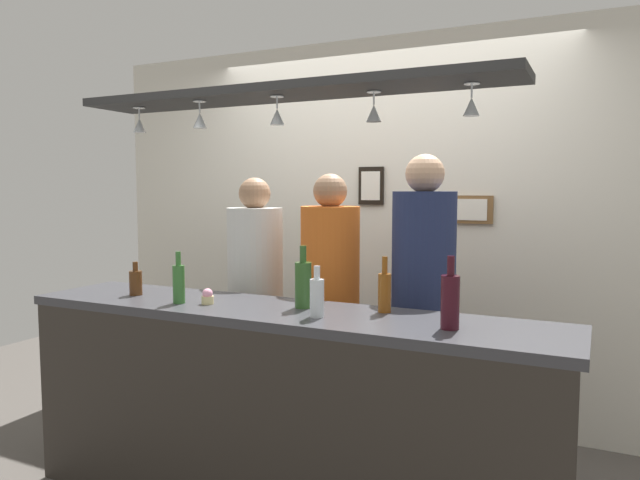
% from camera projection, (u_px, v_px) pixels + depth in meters
% --- Properties ---
extents(ground_plane, '(8.00, 8.00, 0.00)m').
position_uv_depth(ground_plane, '(312.00, 478.00, 3.18)').
color(ground_plane, '#4C4742').
extents(back_wall, '(4.40, 0.06, 2.60)m').
position_uv_depth(back_wall, '(382.00, 228.00, 4.05)').
color(back_wall, silver).
rests_on(back_wall, ground_plane).
extents(bar_counter, '(2.70, 0.55, 1.00)m').
position_uv_depth(bar_counter, '(263.00, 385.00, 2.67)').
color(bar_counter, '#38383D').
rests_on(bar_counter, ground_plane).
extents(overhead_glass_rack, '(2.20, 0.36, 0.04)m').
position_uv_depth(overhead_glass_rack, '(283.00, 92.00, 2.73)').
color(overhead_glass_rack, black).
extents(hanging_wineglass_far_left, '(0.07, 0.07, 0.13)m').
position_uv_depth(hanging_wineglass_far_left, '(140.00, 125.00, 3.09)').
color(hanging_wineglass_far_left, silver).
rests_on(hanging_wineglass_far_left, overhead_glass_rack).
extents(hanging_wineglass_left, '(0.07, 0.07, 0.13)m').
position_uv_depth(hanging_wineglass_left, '(200.00, 120.00, 2.87)').
color(hanging_wineglass_left, silver).
rests_on(hanging_wineglass_left, overhead_glass_rack).
extents(hanging_wineglass_center_left, '(0.07, 0.07, 0.13)m').
position_uv_depth(hanging_wineglass_center_left, '(277.00, 116.00, 2.72)').
color(hanging_wineglass_center_left, silver).
rests_on(hanging_wineglass_center_left, overhead_glass_rack).
extents(hanging_wineglass_center, '(0.07, 0.07, 0.13)m').
position_uv_depth(hanging_wineglass_center, '(374.00, 112.00, 2.59)').
color(hanging_wineglass_center, silver).
rests_on(hanging_wineglass_center, overhead_glass_rack).
extents(hanging_wineglass_center_right, '(0.07, 0.07, 0.13)m').
position_uv_depth(hanging_wineglass_center_right, '(471.00, 106.00, 2.39)').
color(hanging_wineglass_center_right, silver).
rests_on(hanging_wineglass_center_right, overhead_glass_rack).
extents(person_left_white_patterned_shirt, '(0.34, 0.34, 1.64)m').
position_uv_depth(person_left_white_patterned_shirt, '(255.00, 284.00, 3.58)').
color(person_left_white_patterned_shirt, '#2D334C').
rests_on(person_left_white_patterned_shirt, ground_plane).
extents(person_middle_orange_shirt, '(0.34, 0.34, 1.66)m').
position_uv_depth(person_middle_orange_shirt, '(330.00, 288.00, 3.36)').
color(person_middle_orange_shirt, '#2D334C').
rests_on(person_middle_orange_shirt, ground_plane).
extents(person_right_navy_shirt, '(0.34, 0.34, 1.76)m').
position_uv_depth(person_right_navy_shirt, '(423.00, 284.00, 3.12)').
color(person_right_navy_shirt, '#2D334C').
rests_on(person_right_navy_shirt, ground_plane).
extents(bottle_beer_amber_tall, '(0.06, 0.06, 0.26)m').
position_uv_depth(bottle_beer_amber_tall, '(385.00, 291.00, 2.69)').
color(bottle_beer_amber_tall, brown).
rests_on(bottle_beer_amber_tall, bar_counter).
extents(bottle_champagne_green, '(0.08, 0.08, 0.30)m').
position_uv_depth(bottle_champagne_green, '(303.00, 283.00, 2.79)').
color(bottle_champagne_green, '#2D5623').
rests_on(bottle_champagne_green, bar_counter).
extents(bottle_soda_clear, '(0.06, 0.06, 0.23)m').
position_uv_depth(bottle_soda_clear, '(317.00, 297.00, 2.59)').
color(bottle_soda_clear, silver).
rests_on(bottle_soda_clear, bar_counter).
extents(bottle_beer_brown_stubby, '(0.07, 0.07, 0.18)m').
position_uv_depth(bottle_beer_brown_stubby, '(136.00, 282.00, 3.13)').
color(bottle_beer_brown_stubby, '#512D14').
rests_on(bottle_beer_brown_stubby, bar_counter).
extents(bottle_wine_dark_red, '(0.08, 0.08, 0.30)m').
position_uv_depth(bottle_wine_dark_red, '(450.00, 300.00, 2.36)').
color(bottle_wine_dark_red, '#380F19').
rests_on(bottle_wine_dark_red, bar_counter).
extents(bottle_beer_green_import, '(0.06, 0.06, 0.26)m').
position_uv_depth(bottle_beer_green_import, '(179.00, 283.00, 2.90)').
color(bottle_beer_green_import, '#336B2D').
rests_on(bottle_beer_green_import, bar_counter).
extents(cupcake, '(0.06, 0.06, 0.08)m').
position_uv_depth(cupcake, '(208.00, 297.00, 2.89)').
color(cupcake, beige).
rests_on(cupcake, bar_counter).
extents(picture_frame_lower_pair, '(0.30, 0.02, 0.18)m').
position_uv_depth(picture_frame_lower_pair, '(469.00, 210.00, 3.74)').
color(picture_frame_lower_pair, brown).
rests_on(picture_frame_lower_pair, back_wall).
extents(picture_frame_crest, '(0.18, 0.02, 0.26)m').
position_uv_depth(picture_frame_crest, '(371.00, 186.00, 4.02)').
color(picture_frame_crest, black).
rests_on(picture_frame_crest, back_wall).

